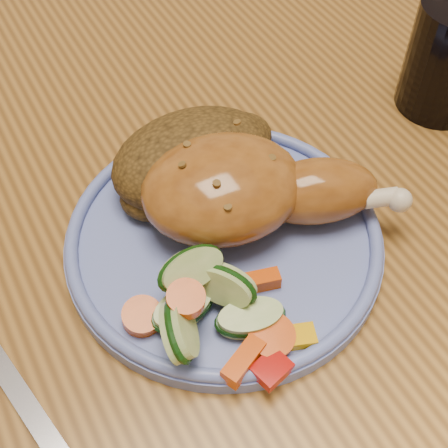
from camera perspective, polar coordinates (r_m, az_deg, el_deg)
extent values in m
cube|color=brown|center=(0.55, -1.67, 4.82)|extent=(0.90, 1.40, 0.04)
cube|color=brown|center=(1.37, 0.72, 17.00)|extent=(0.06, 0.06, 0.71)
cube|color=#4C2D16|center=(1.15, -14.55, 11.97)|extent=(0.42, 0.42, 0.04)
cylinder|color=#4C2D16|center=(1.17, -17.61, -4.60)|extent=(0.04, 0.04, 0.41)
cylinder|color=#4C2D16|center=(1.22, -1.75, 2.00)|extent=(0.04, 0.04, 0.41)
cylinder|color=#4C2D16|center=(1.46, -8.49, 11.46)|extent=(0.04, 0.04, 0.41)
cylinder|color=#5D6FBD|center=(0.47, 0.00, -1.59)|extent=(0.24, 0.24, 0.01)
torus|color=#5D6FBD|center=(0.46, 0.00, -0.77)|extent=(0.24, 0.24, 0.01)
ellipsoid|color=#97591F|center=(0.45, -0.16, 3.28)|extent=(0.14, 0.12, 0.06)
ellipsoid|color=#97591F|center=(0.47, 8.45, 2.99)|extent=(0.11, 0.08, 0.05)
sphere|color=beige|center=(0.47, 15.78, 2.10)|extent=(0.02, 0.02, 0.02)
ellipsoid|color=#4E3613|center=(0.49, -2.88, 6.01)|extent=(0.13, 0.10, 0.06)
ellipsoid|color=#4E3613|center=(0.51, 0.94, 7.73)|extent=(0.06, 0.05, 0.04)
ellipsoid|color=#4E3613|center=(0.48, -6.38, 2.71)|extent=(0.05, 0.05, 0.03)
cube|color=#A50A05|center=(0.41, 4.36, -13.06)|extent=(0.03, 0.02, 0.01)
cube|color=#E5A507|center=(0.42, 7.06, -10.15)|extent=(0.02, 0.02, 0.01)
cylinder|color=#E94C07|center=(0.40, -3.52, -6.86)|extent=(0.03, 0.03, 0.01)
cylinder|color=#E94C07|center=(0.42, -7.49, -8.40)|extent=(0.03, 0.03, 0.02)
cube|color=#E94C07|center=(0.44, 3.21, -5.25)|extent=(0.03, 0.02, 0.01)
cylinder|color=#E94C07|center=(0.42, 4.31, -10.24)|extent=(0.03, 0.03, 0.02)
cube|color=#E94C07|center=(0.41, 1.78, -12.45)|extent=(0.04, 0.03, 0.01)
cylinder|color=#BBCF87|center=(0.40, -4.12, -9.59)|extent=(0.05, 0.05, 0.04)
cylinder|color=#BBCF87|center=(0.41, -3.09, -4.10)|extent=(0.05, 0.04, 0.04)
cylinder|color=#BBCF87|center=(0.42, -0.06, -5.53)|extent=(0.05, 0.05, 0.05)
cylinder|color=#BBCF87|center=(0.42, -3.79, -7.69)|extent=(0.05, 0.05, 0.02)
cylinder|color=#BBCF87|center=(0.42, 2.41, -8.59)|extent=(0.05, 0.05, 0.02)
cube|color=silver|center=(0.44, -18.59, -13.94)|extent=(0.04, 0.12, 0.00)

